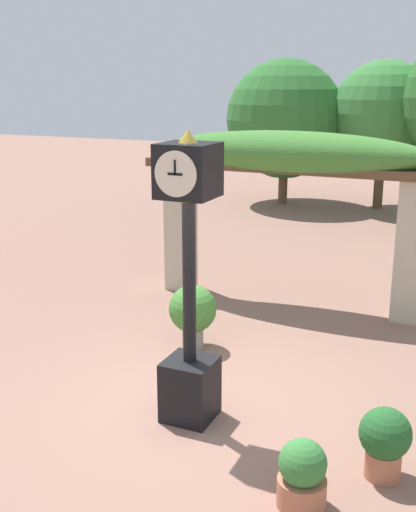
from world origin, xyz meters
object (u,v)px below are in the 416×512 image
pedestal_clock (189,288)px  potted_plant_near_right (385,440)px  potted_plant_near_left (193,311)px  potted_plant_far_left (302,474)px

pedestal_clock → potted_plant_near_right: size_ratio=4.49×
potted_plant_near_right → pedestal_clock: bearing=172.8°
potted_plant_near_left → potted_plant_far_left: bearing=-49.3°
pedestal_clock → potted_plant_far_left: size_ratio=5.00×
potted_plant_near_left → potted_plant_near_right: 3.68m
potted_plant_near_left → potted_plant_far_left: (2.42, -2.82, -0.24)m
potted_plant_near_right → potted_plant_near_left: bearing=145.4°
pedestal_clock → potted_plant_near_right: pedestal_clock is taller
potted_plant_near_right → potted_plant_far_left: bearing=-129.3°
pedestal_clock → potted_plant_near_right: bearing=-7.2°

